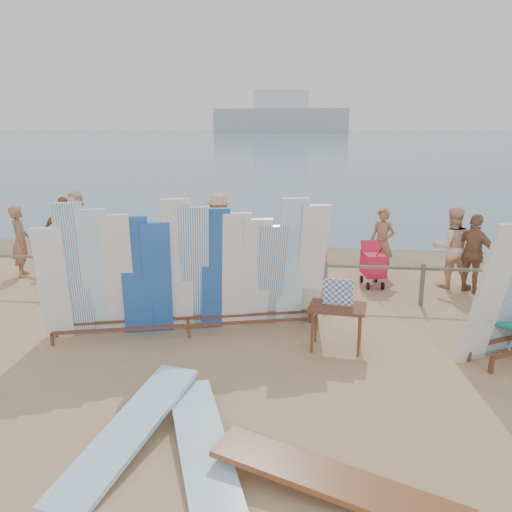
# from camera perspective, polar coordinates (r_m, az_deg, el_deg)

# --- Properties ---
(ground) EXTENTS (160.00, 160.00, 0.00)m
(ground) POSITION_cam_1_polar(r_m,az_deg,el_deg) (9.13, -5.53, -10.38)
(ground) COLOR tan
(ground) RESTS_ON ground
(ocean) EXTENTS (320.00, 240.00, 0.02)m
(ocean) POSITION_cam_1_polar(r_m,az_deg,el_deg) (136.18, 6.15, 12.31)
(ocean) COLOR slate
(ocean) RESTS_ON ground
(wet_sand_strip) EXTENTS (40.00, 2.60, 0.01)m
(wet_sand_strip) POSITION_cam_1_polar(r_m,az_deg,el_deg) (15.88, -0.06, 0.30)
(wet_sand_strip) COLOR olive
(wet_sand_strip) RESTS_ON ground
(distant_ship) EXTENTS (45.00, 8.00, 14.00)m
(distant_ship) POSITION_cam_1_polar(r_m,az_deg,el_deg) (188.63, 2.66, 14.43)
(distant_ship) COLOR #999EA3
(distant_ship) RESTS_ON ocean
(fence) EXTENTS (12.08, 0.08, 0.90)m
(fence) POSITION_cam_1_polar(r_m,az_deg,el_deg) (11.69, -2.51, -1.53)
(fence) COLOR #6F6054
(fence) RESTS_ON ground
(main_surfboard_rack) EXTENTS (5.02, 1.94, 2.52)m
(main_surfboard_rack) POSITION_cam_1_polar(r_m,az_deg,el_deg) (9.69, -7.26, -1.89)
(main_surfboard_rack) COLOR brown
(main_surfboard_rack) RESTS_ON ground
(vendor_table) EXTENTS (1.00, 0.76, 1.24)m
(vendor_table) POSITION_cam_1_polar(r_m,az_deg,el_deg) (9.28, 8.49, -7.31)
(vendor_table) COLOR brown
(vendor_table) RESTS_ON ground
(flat_board_a) EXTENTS (1.47, 2.72, 0.26)m
(flat_board_a) POSITION_cam_1_polar(r_m,az_deg,el_deg) (6.71, -5.61, -20.10)
(flat_board_a) COLOR #99D2F4
(flat_board_a) RESTS_ON ground
(flat_board_c) EXTENTS (2.74, 1.36, 0.31)m
(flat_board_c) POSITION_cam_1_polar(r_m,az_deg,el_deg) (6.17, 8.48, -23.64)
(flat_board_c) COLOR brown
(flat_board_c) RESTS_ON ground
(flat_board_b) EXTENTS (1.11, 2.75, 0.39)m
(flat_board_b) POSITION_cam_1_polar(r_m,az_deg,el_deg) (7.03, -13.10, -18.71)
(flat_board_b) COLOR #99D2F4
(flat_board_b) RESTS_ON ground
(beach_chair_left) EXTENTS (0.55, 0.57, 0.84)m
(beach_chair_left) POSITION_cam_1_polar(r_m,az_deg,el_deg) (12.47, -3.07, -2.38)
(beach_chair_left) COLOR red
(beach_chair_left) RESTS_ON ground
(beach_chair_right) EXTENTS (0.61, 0.64, 0.93)m
(beach_chair_right) POSITION_cam_1_polar(r_m,az_deg,el_deg) (12.28, 5.98, -2.58)
(beach_chair_right) COLOR red
(beach_chair_right) RESTS_ON ground
(stroller) EXTENTS (0.65, 0.83, 1.03)m
(stroller) POSITION_cam_1_polar(r_m,az_deg,el_deg) (12.92, 12.16, -1.33)
(stroller) COLOR red
(stroller) RESTS_ON ground
(beachgoer_10) EXTENTS (1.06, 1.07, 1.79)m
(beachgoer_10) POSITION_cam_1_polar(r_m,az_deg,el_deg) (12.99, 21.97, 0.23)
(beachgoer_10) COLOR #8C6042
(beachgoer_10) RESTS_ON ground
(beachgoer_2) EXTENTS (0.85, 0.67, 1.58)m
(beachgoer_2) POSITION_cam_1_polar(r_m,az_deg,el_deg) (13.49, -16.83, 0.68)
(beachgoer_2) COLOR beige
(beachgoer_2) RESTS_ON ground
(beachgoer_1) EXTENTS (0.60, 0.74, 1.77)m
(beachgoer_1) POSITION_cam_1_polar(r_m,az_deg,el_deg) (14.56, -23.56, 1.43)
(beachgoer_1) COLOR #8C6042
(beachgoer_1) RESTS_ON ground
(beachgoer_8) EXTENTS (0.95, 0.52, 1.88)m
(beachgoer_8) POSITION_cam_1_polar(r_m,az_deg,el_deg) (13.25, 19.88, 0.87)
(beachgoer_8) COLOR beige
(beachgoer_8) RESTS_ON ground
(beachgoer_7) EXTENTS (0.72, 0.62, 1.73)m
(beachgoer_7) POSITION_cam_1_polar(r_m,az_deg,el_deg) (13.64, 13.13, 1.36)
(beachgoer_7) COLOR #8C6042
(beachgoer_7) RESTS_ON ground
(beachgoer_6) EXTENTS (0.96, 0.71, 1.77)m
(beachgoer_6) POSITION_cam_1_polar(r_m,az_deg,el_deg) (13.71, 3.90, 1.86)
(beachgoer_6) COLOR tan
(beachgoer_6) RESTS_ON ground
(beachgoer_extra_1) EXTENTS (1.18, 0.93, 1.86)m
(beachgoer_extra_1) POSITION_cam_1_polar(r_m,az_deg,el_deg) (15.23, -19.50, 2.47)
(beachgoer_extra_1) COLOR #8C6042
(beachgoer_extra_1) RESTS_ON ground
(beachgoer_11) EXTENTS (1.57, 1.48, 1.76)m
(beachgoer_11) POSITION_cam_1_polar(r_m,az_deg,el_deg) (16.99, -18.40, 3.53)
(beachgoer_11) COLOR beige
(beachgoer_11) RESTS_ON ground
(beachgoer_3) EXTENTS (1.30, 1.07, 1.89)m
(beachgoer_3) POSITION_cam_1_polar(r_m,az_deg,el_deg) (14.71, -3.92, 2.93)
(beachgoer_3) COLOR tan
(beachgoer_3) RESTS_ON ground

